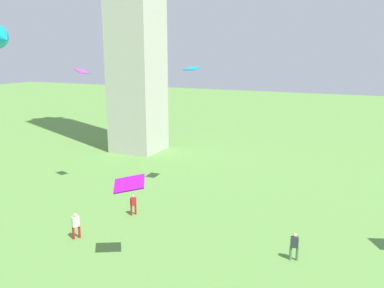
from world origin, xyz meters
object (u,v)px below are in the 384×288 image
at_px(kite_flying_1, 81,71).
at_px(kite_flying_4, 129,184).
at_px(person_3, 133,203).
at_px(kite_flying_0, 2,38).
at_px(person_0, 76,224).
at_px(kite_flying_2, 192,68).
at_px(person_2, 294,245).

distance_m(kite_flying_1, kite_flying_4, 15.95).
relative_size(kite_flying_1, kite_flying_4, 0.64).
distance_m(person_3, kite_flying_0, 14.74).
relative_size(person_0, kite_flying_4, 0.87).
bearing_deg(kite_flying_2, kite_flying_1, -72.41).
bearing_deg(kite_flying_1, person_2, 4.00).
relative_size(person_0, kite_flying_0, 0.74).
distance_m(person_2, person_3, 12.58).
distance_m(person_0, kite_flying_0, 12.37).
xyz_separation_m(person_2, person_3, (-12.44, 1.85, -0.07)).
distance_m(person_3, kite_flying_1, 12.55).
relative_size(kite_flying_0, kite_flying_2, 1.61).
bearing_deg(kite_flying_4, person_0, 142.07).
relative_size(person_0, kite_flying_1, 1.36).
height_order(person_0, person_3, person_0).
height_order(person_2, kite_flying_1, kite_flying_1).
distance_m(person_3, kite_flying_4, 8.47).
relative_size(kite_flying_0, kite_flying_1, 1.83).
relative_size(person_2, kite_flying_1, 1.32).
distance_m(person_3, kite_flying_2, 12.13).
bearing_deg(kite_flying_2, person_0, -16.38).
height_order(kite_flying_0, kite_flying_4, kite_flying_0).
bearing_deg(person_2, person_0, 177.67).
xyz_separation_m(person_0, kite_flying_0, (-1.36, -3.23, 11.87)).
distance_m(person_0, person_2, 14.08).
bearing_deg(person_2, kite_flying_1, 149.21).
distance_m(person_0, kite_flying_1, 14.13).
bearing_deg(kite_flying_0, kite_flying_1, 45.80).
xyz_separation_m(person_2, kite_flying_2, (-10.65, 8.67, 9.80)).
relative_size(person_3, kite_flying_0, 0.67).
bearing_deg(kite_flying_0, kite_flying_2, 8.25).
bearing_deg(kite_flying_4, kite_flying_1, 114.67).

